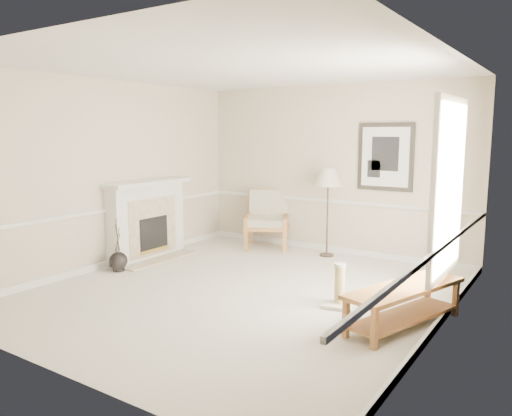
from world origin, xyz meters
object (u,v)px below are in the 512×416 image
(floor_vase, at_px, (118,261))
(floor_lamp, at_px, (328,180))
(scratching_post, at_px, (339,293))
(bench, at_px, (404,299))
(armchair, at_px, (268,216))

(floor_vase, distance_m, floor_lamp, 3.63)
(floor_lamp, distance_m, scratching_post, 2.77)
(floor_lamp, bearing_deg, bench, -49.44)
(floor_vase, xyz_separation_m, armchair, (0.99, 2.70, 0.41))
(bench, relative_size, scratching_post, 3.10)
(bench, distance_m, scratching_post, 0.87)
(floor_vase, height_order, floor_lamp, floor_lamp)
(floor_vase, xyz_separation_m, bench, (4.30, 0.21, 0.16))
(floor_vase, relative_size, armchair, 0.74)
(bench, height_order, scratching_post, scratching_post)
(armchair, height_order, bench, armchair)
(floor_vase, relative_size, scratching_post, 1.51)
(armchair, xyz_separation_m, floor_lamp, (1.25, -0.09, 0.75))
(floor_vase, bearing_deg, scratching_post, 6.59)
(armchair, bearing_deg, bench, -63.75)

